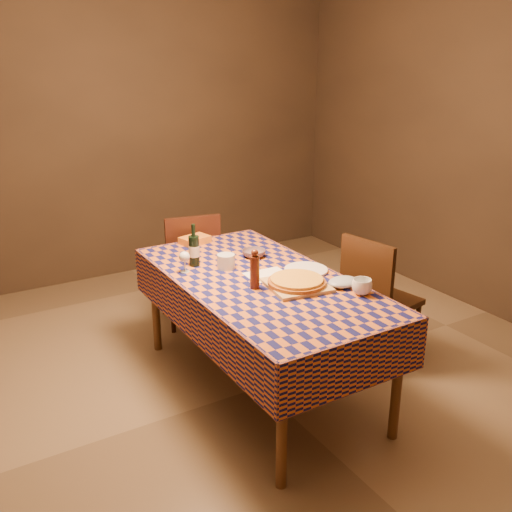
% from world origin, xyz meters
% --- Properties ---
extents(room, '(5.00, 5.10, 2.70)m').
position_xyz_m(room, '(0.00, 0.00, 1.35)').
color(room, brown).
rests_on(room, ground).
extents(dining_table, '(0.94, 1.84, 0.77)m').
position_xyz_m(dining_table, '(0.00, 0.00, 0.69)').
color(dining_table, brown).
rests_on(dining_table, ground).
extents(cutting_board, '(0.38, 0.38, 0.02)m').
position_xyz_m(cutting_board, '(0.11, -0.23, 0.78)').
color(cutting_board, tan).
rests_on(cutting_board, dining_table).
extents(pizza, '(0.41, 0.41, 0.03)m').
position_xyz_m(pizza, '(0.11, -0.23, 0.81)').
color(pizza, brown).
rests_on(pizza, cutting_board).
extents(pepper_mill, '(0.07, 0.07, 0.24)m').
position_xyz_m(pepper_mill, '(-0.11, -0.11, 0.88)').
color(pepper_mill, '#461D10').
rests_on(pepper_mill, dining_table).
extents(bowl, '(0.19, 0.19, 0.05)m').
position_xyz_m(bowl, '(0.17, 0.36, 0.79)').
color(bowl, '#624A52').
rests_on(bowl, dining_table).
extents(wine_glass, '(0.07, 0.07, 0.14)m').
position_xyz_m(wine_glass, '(-0.35, 0.33, 0.87)').
color(wine_glass, silver).
rests_on(wine_glass, dining_table).
extents(wine_bottle, '(0.09, 0.09, 0.28)m').
position_xyz_m(wine_bottle, '(-0.25, 0.41, 0.87)').
color(wine_bottle, black).
rests_on(wine_bottle, dining_table).
extents(deli_tub, '(0.12, 0.12, 0.09)m').
position_xyz_m(deli_tub, '(-0.10, 0.26, 0.82)').
color(deli_tub, silver).
rests_on(deli_tub, dining_table).
extents(takeout_container, '(0.23, 0.18, 0.05)m').
position_xyz_m(takeout_container, '(-0.05, 0.83, 0.80)').
color(takeout_container, '#BD6718').
rests_on(takeout_container, dining_table).
extents(white_plate, '(0.29, 0.29, 0.02)m').
position_xyz_m(white_plate, '(0.31, -0.04, 0.78)').
color(white_plate, white).
rests_on(white_plate, dining_table).
extents(tumbler, '(0.13, 0.13, 0.09)m').
position_xyz_m(tumbler, '(0.37, -0.51, 0.82)').
color(tumbler, silver).
rests_on(tumbler, dining_table).
extents(flour_patch, '(0.26, 0.21, 0.00)m').
position_xyz_m(flour_patch, '(0.07, 0.02, 0.77)').
color(flour_patch, white).
rests_on(flour_patch, dining_table).
extents(flour_bag, '(0.20, 0.15, 0.06)m').
position_xyz_m(flour_bag, '(0.35, -0.36, 0.80)').
color(flour_bag, '#96A8C0').
rests_on(flour_bag, dining_table).
extents(chair_far, '(0.50, 0.50, 0.93)m').
position_xyz_m(chair_far, '(0.02, 1.08, 0.52)').
color(chair_far, black).
rests_on(chair_far, ground).
extents(chair_right, '(0.49, 0.49, 0.93)m').
position_xyz_m(chair_right, '(0.84, -0.12, 0.52)').
color(chair_right, black).
rests_on(chair_right, ground).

